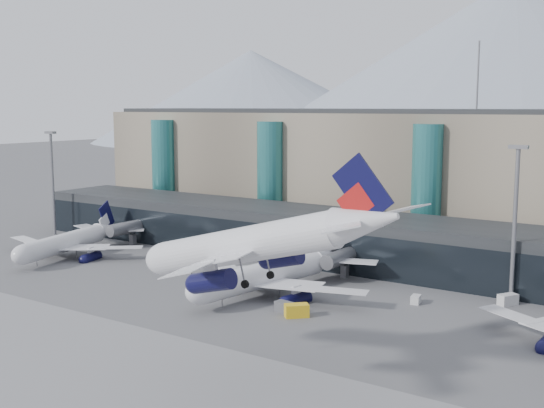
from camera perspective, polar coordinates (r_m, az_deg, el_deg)
The scene contains 16 objects.
ground at distance 91.22m, azimuth -8.17°, elevation -12.24°, with size 900.00×900.00×0.00m, color #515154.
runway_strip at distance 81.54m, azimuth -15.48°, elevation -14.99°, with size 400.00×40.00×0.04m, color slate.
runway_markings at distance 81.53m, azimuth -15.48°, elevation -14.97°, with size 128.00×1.00×0.02m.
concourse at distance 136.59m, azimuth 8.22°, elevation -3.17°, with size 170.00×27.00×10.00m.
terminal_main at distance 174.80m, azimuth 5.50°, elevation 2.83°, with size 130.00×30.00×31.00m.
teal_towers at distance 156.22m, azimuth 5.93°, elevation 1.66°, with size 116.40×19.40×46.00m.
lightmast_left at distance 175.91m, azimuth -17.90°, elevation 2.17°, with size 3.00×1.20×25.60m.
lightmast_mid at distance 115.85m, azimuth 19.67°, elevation -0.87°, with size 3.00×1.20×25.60m.
hero_jet at distance 74.53m, azimuth -0.43°, elevation -2.53°, with size 34.67×35.94×11.57m.
jet_parked_left at distance 152.32m, azimuth -16.24°, elevation -2.49°, with size 34.41×35.35×11.37m.
jet_parked_mid at distance 117.62m, azimuth 0.59°, elevation -5.06°, with size 38.25×38.70×12.50m.
veh_b at distance 137.35m, azimuth -6.07°, elevation -4.90°, with size 2.34×1.44×1.35m, color gold.
veh_c at distance 106.59m, azimuth 1.07°, elevation -8.63°, with size 3.09×1.63×1.71m, color #4F4F54.
veh_d at distance 116.75m, azimuth 19.13°, elevation -7.57°, with size 3.14×1.68×1.80m, color silver.
veh_g at distance 113.73m, azimuth 11.94°, elevation -7.82°, with size 2.30×1.34×1.34m, color silver.
veh_h at distance 104.52m, azimuth 2.08°, elevation -8.90°, with size 3.59×1.89×1.98m, color gold.
Camera 1 is at (57.64, -63.16, 31.76)m, focal length 45.00 mm.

